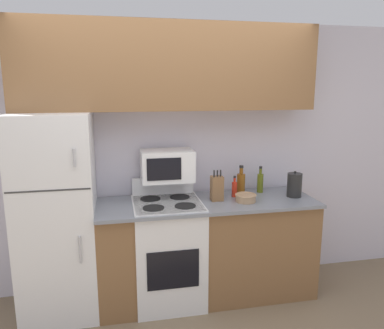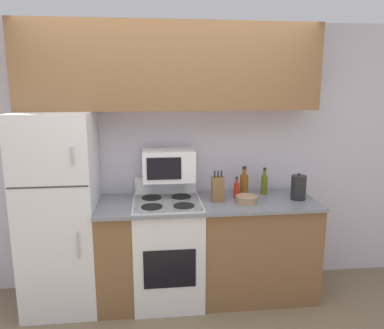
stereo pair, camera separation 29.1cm
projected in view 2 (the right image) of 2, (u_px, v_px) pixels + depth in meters
name	position (u px, v px, depth m)	size (l,w,h in m)	color
ground_plane	(176.00, 316.00, 3.26)	(12.00, 12.00, 0.00)	#7F6B51
wall_back	(170.00, 158.00, 3.65)	(8.00, 0.05, 2.55)	silver
lower_cabinets	(208.00, 249.00, 3.50)	(1.99, 0.66, 0.94)	brown
refrigerator	(60.00, 213.00, 3.28)	(0.64, 0.66, 1.75)	white
upper_cabinets	(171.00, 67.00, 3.28)	(2.62, 0.35, 0.75)	brown
stove	(168.00, 249.00, 3.44)	(0.61, 0.64, 1.11)	white
microwave	(168.00, 165.00, 3.43)	(0.47, 0.31, 0.28)	white
knife_block	(218.00, 189.00, 3.38)	(0.11, 0.09, 0.29)	brown
bowl	(246.00, 199.00, 3.34)	(0.19, 0.19, 0.07)	tan
bottle_olive_oil	(264.00, 184.00, 3.61)	(0.06, 0.06, 0.26)	#5B6619
bottle_whiskey	(244.00, 184.00, 3.57)	(0.08, 0.08, 0.28)	brown
bottle_hot_sauce	(236.00, 190.00, 3.49)	(0.05, 0.05, 0.20)	red
kettle	(298.00, 187.00, 3.44)	(0.14, 0.14, 0.25)	black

